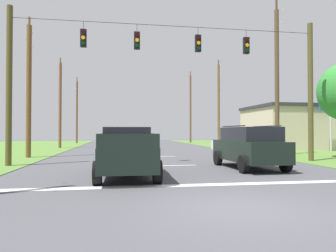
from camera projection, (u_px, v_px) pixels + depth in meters
ground_plane at (239, 208)px, 7.20m from camera, size 120.00×120.00×0.00m
stop_bar_stripe at (203, 185)px, 10.33m from camera, size 14.10×0.45×0.01m
lane_dash_0 at (172, 165)px, 16.25m from camera, size 2.50×0.15×0.01m
lane_dash_1 at (158, 156)px, 22.20m from camera, size 2.50×0.15×0.01m
lane_dash_2 at (146, 149)px, 31.99m from camera, size 2.50×0.15×0.01m
lane_dash_3 at (141, 146)px, 38.45m from camera, size 2.50×0.15×0.01m
lane_dash_4 at (137, 143)px, 47.33m from camera, size 2.50×0.15×0.01m
overhead_signal_span at (171, 81)px, 17.36m from camera, size 17.25×0.31×8.29m
pickup_truck at (127, 152)px, 12.37m from camera, size 2.32×5.42×1.95m
suv_black at (249, 146)px, 14.98m from camera, size 2.29×4.84×2.05m
distant_car_crossing_white at (240, 144)px, 25.17m from camera, size 4.38×2.19×1.52m
utility_pole_mid_right at (277, 79)px, 23.26m from camera, size 0.32×1.99×11.69m
utility_pole_far_right at (219, 103)px, 36.78m from camera, size 0.28×1.61×10.26m
utility_pole_near_left at (190, 107)px, 50.22m from camera, size 0.30×1.79×11.52m
utility_pole_far_left at (29, 88)px, 21.11m from camera, size 0.33×1.89×9.59m
utility_pole_distant_right at (60, 103)px, 33.72m from camera, size 0.30×1.63×9.81m
utility_pole_distant_left at (77, 110)px, 47.31m from camera, size 0.27×1.86×10.14m
roadside_store at (300, 127)px, 32.28m from camera, size 10.17×8.78×4.82m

